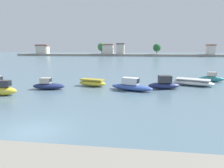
% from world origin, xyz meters
% --- Properties ---
extents(ground_plane, '(400.00, 400.00, 0.00)m').
position_xyz_m(ground_plane, '(0.00, 0.00, 0.00)').
color(ground_plane, slate).
extents(moored_boat_1, '(3.37, 1.47, 1.63)m').
position_xyz_m(moored_boat_1, '(-8.12, 8.49, 0.61)').
color(moored_boat_1, yellow).
rests_on(moored_boat_1, ground).
extents(moored_boat_2, '(4.08, 1.79, 1.40)m').
position_xyz_m(moored_boat_2, '(-4.62, 12.22, 0.47)').
color(moored_boat_2, navy).
rests_on(moored_boat_2, ground).
extents(moored_boat_3, '(4.12, 2.31, 0.95)m').
position_xyz_m(moored_boat_3, '(0.26, 14.90, 0.45)').
color(moored_boat_3, yellow).
rests_on(moored_boat_3, ground).
extents(moored_boat_4, '(5.47, 3.29, 1.52)m').
position_xyz_m(moored_boat_4, '(5.53, 12.92, 0.51)').
color(moored_boat_4, '#3856A8').
rests_on(moored_boat_4, ground).
extents(moored_boat_5, '(4.17, 2.18, 1.65)m').
position_xyz_m(moored_boat_5, '(9.54, 14.41, 0.60)').
color(moored_boat_5, navy).
rests_on(moored_boat_5, ground).
extents(moored_boat_6, '(5.80, 4.01, 0.87)m').
position_xyz_m(moored_boat_6, '(13.65, 17.33, 0.42)').
color(moored_boat_6, white).
rests_on(moored_boat_6, ground).
extents(moored_boat_7, '(3.57, 1.61, 1.46)m').
position_xyz_m(moored_boat_7, '(17.14, 20.67, 0.54)').
color(moored_boat_7, teal).
rests_on(moored_boat_7, ground).
extents(distant_shoreline, '(135.40, 7.39, 7.68)m').
position_xyz_m(distant_shoreline, '(-6.49, 107.85, 2.25)').
color(distant_shoreline, gray).
rests_on(distant_shoreline, ground).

